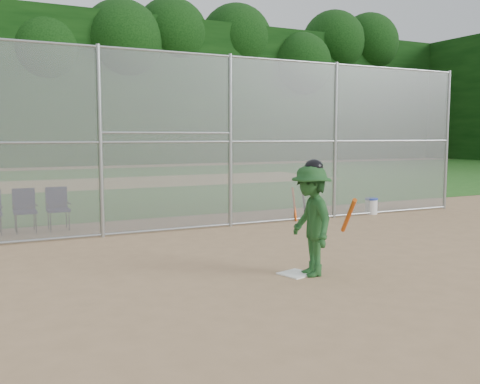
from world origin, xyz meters
name	(u,v)px	position (x,y,z in m)	size (l,w,h in m)	color
ground	(317,283)	(0.00, 0.00, 0.00)	(100.00, 100.00, 0.00)	tan
grass_strip	(84,184)	(0.00, 18.00, 0.01)	(100.00, 100.00, 0.00)	#27641E
dirt_patch_far	(84,184)	(0.00, 18.00, 0.01)	(24.00, 24.00, 0.00)	tan
backstop_fence	(190,139)	(0.00, 5.00, 2.07)	(16.09, 0.09, 4.00)	gray
treeline	(73,64)	(0.00, 20.00, 5.50)	(81.00, 60.00, 11.00)	black
home_plate	(296,274)	(0.00, 0.56, 0.01)	(0.44, 0.44, 0.02)	white
batter_at_plate	(311,220)	(0.17, 0.43, 0.86)	(0.98, 1.33, 1.78)	#1F4F22
water_cooler	(371,206)	(5.32, 5.09, 0.22)	(0.35, 0.35, 0.44)	white
spare_bats	(304,204)	(3.11, 5.05, 0.42)	(0.66, 0.30, 0.84)	#D84C14
chair_4	(25,211)	(-3.40, 6.37, 0.48)	(0.54, 0.52, 0.96)	#10103B
chair_5	(58,209)	(-2.70, 6.37, 0.48)	(0.54, 0.52, 0.96)	#10103B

